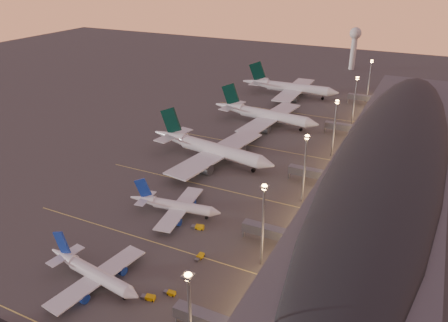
# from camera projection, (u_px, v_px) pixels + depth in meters

# --- Properties ---
(ground) EXTENTS (700.00, 700.00, 0.00)m
(ground) POSITION_uv_depth(u_px,v_px,m) (157.00, 232.00, 140.62)
(ground) COLOR #3E3C3A
(airliner_narrow_south) EXTENTS (34.05, 30.68, 12.16)m
(airliner_narrow_south) POSITION_uv_depth(u_px,v_px,m) (93.00, 273.00, 117.61)
(airliner_narrow_south) COLOR silver
(airliner_narrow_south) RESTS_ON ground
(airliner_narrow_north) EXTENTS (33.58, 30.26, 12.00)m
(airliner_narrow_north) POSITION_uv_depth(u_px,v_px,m) (175.00, 206.00, 149.70)
(airliner_narrow_north) COLOR silver
(airliner_narrow_north) RESTS_ON ground
(airliner_wide_near) EXTENTS (63.24, 58.20, 20.26)m
(airliner_wide_near) POSITION_uv_depth(u_px,v_px,m) (210.00, 149.00, 189.48)
(airliner_wide_near) COLOR silver
(airliner_wide_near) RESTS_ON ground
(airliner_wide_mid) EXTENTS (60.78, 55.67, 19.44)m
(airliner_wide_mid) POSITION_uv_depth(u_px,v_px,m) (264.00, 115.00, 231.32)
(airliner_wide_mid) COLOR silver
(airliner_wide_mid) RESTS_ON ground
(airliner_wide_far) EXTENTS (63.40, 57.57, 20.33)m
(airliner_wide_far) POSITION_uv_depth(u_px,v_px,m) (289.00, 88.00, 279.41)
(airliner_wide_far) COLOR silver
(airliner_wide_far) RESTS_ON ground
(terminal_building) EXTENTS (56.35, 255.00, 17.46)m
(terminal_building) POSITION_uv_depth(u_px,v_px,m) (391.00, 159.00, 171.31)
(terminal_building) COLOR #4B4C50
(terminal_building) RESTS_ON ground
(light_masts) EXTENTS (2.20, 217.20, 25.90)m
(light_masts) POSITION_uv_depth(u_px,v_px,m) (324.00, 134.00, 171.84)
(light_masts) COLOR slate
(light_masts) RESTS_ON ground
(radar_tower) EXTENTS (9.00, 9.00, 32.50)m
(radar_tower) POSITION_uv_depth(u_px,v_px,m) (355.00, 41.00, 339.29)
(radar_tower) COLOR silver
(radar_tower) RESTS_ON ground
(lane_markings) EXTENTS (90.00, 180.36, 0.00)m
(lane_markings) POSITION_uv_depth(u_px,v_px,m) (214.00, 181.00, 173.21)
(lane_markings) COLOR #D8C659
(lane_markings) RESTS_ON ground
(baggage_tug_a) EXTENTS (3.96, 2.15, 1.12)m
(baggage_tug_a) POSITION_uv_depth(u_px,v_px,m) (149.00, 297.00, 112.76)
(baggage_tug_a) COLOR #CFA107
(baggage_tug_a) RESTS_ON ground
(baggage_tug_b) EXTENTS (3.31, 1.56, 0.97)m
(baggage_tug_b) POSITION_uv_depth(u_px,v_px,m) (170.00, 293.00, 114.43)
(baggage_tug_b) COLOR #CFA107
(baggage_tug_b) RESTS_ON ground
(baggage_tug_c) EXTENTS (4.42, 2.47, 1.24)m
(baggage_tug_c) POSITION_uv_depth(u_px,v_px,m) (198.00, 227.00, 142.28)
(baggage_tug_c) COLOR #CFA107
(baggage_tug_c) RESTS_ON ground
(baggage_tug_d) EXTENTS (1.70, 3.68, 1.08)m
(baggage_tug_d) POSITION_uv_depth(u_px,v_px,m) (200.00, 257.00, 128.13)
(baggage_tug_d) COLOR #CFA107
(baggage_tug_d) RESTS_ON ground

